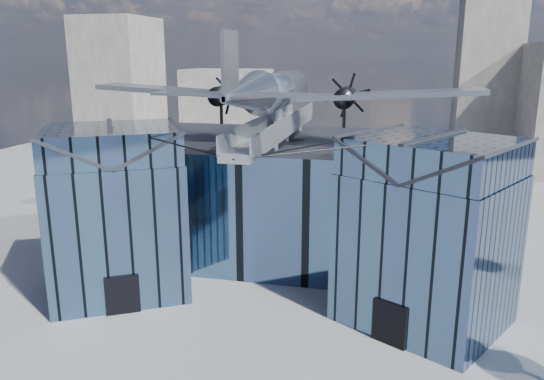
# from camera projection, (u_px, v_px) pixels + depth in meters

# --- Properties ---
(ground_plane) EXTENTS (120.00, 120.00, 0.00)m
(ground_plane) POSITION_uv_depth(u_px,v_px,m) (266.00, 296.00, 37.11)
(ground_plane) COLOR gray
(museum) EXTENTS (32.88, 24.50, 17.60)m
(museum) POSITION_uv_depth(u_px,v_px,m) (283.00, 199.00, 41.22)
(museum) COLOR #426188
(museum) RESTS_ON ground
(bg_towers) EXTENTS (77.00, 24.50, 26.00)m
(bg_towers) POSITION_uv_depth(u_px,v_px,m) (351.00, 97.00, 81.97)
(bg_towers) COLOR gray
(bg_towers) RESTS_ON ground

